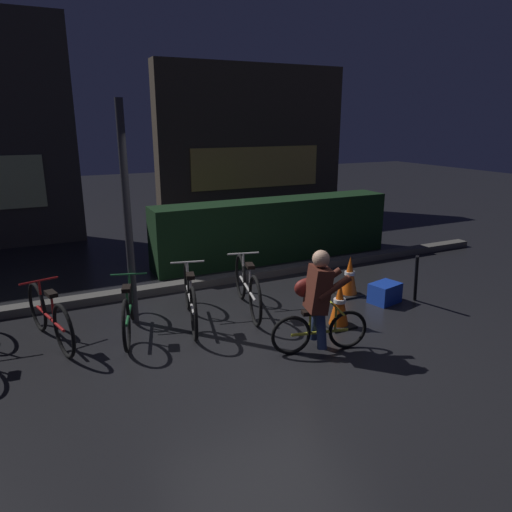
# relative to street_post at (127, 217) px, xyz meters

# --- Properties ---
(ground_plane) EXTENTS (40.00, 40.00, 0.00)m
(ground_plane) POSITION_rel_street_post_xyz_m (1.33, -1.20, -1.45)
(ground_plane) COLOR black
(sidewalk_curb) EXTENTS (12.00, 0.24, 0.12)m
(sidewalk_curb) POSITION_rel_street_post_xyz_m (1.33, 1.00, -1.39)
(sidewalk_curb) COLOR #56544F
(sidewalk_curb) RESTS_ON ground
(hedge_row) EXTENTS (4.80, 0.70, 1.18)m
(hedge_row) POSITION_rel_street_post_xyz_m (3.13, 1.90, -0.86)
(hedge_row) COLOR black
(hedge_row) RESTS_ON ground
(storefront_right) EXTENTS (5.41, 0.54, 4.09)m
(storefront_right) POSITION_rel_street_post_xyz_m (4.62, 6.00, 0.58)
(storefront_right) COLOR #42382D
(storefront_right) RESTS_ON ground
(street_post) EXTENTS (0.10, 0.10, 2.91)m
(street_post) POSITION_rel_street_post_xyz_m (0.00, 0.00, 0.00)
(street_post) COLOR #2D2D33
(street_post) RESTS_ON ground
(parked_bike_left_mid) EXTENTS (0.52, 1.58, 0.75)m
(parked_bike_left_mid) POSITION_rel_street_post_xyz_m (-1.05, -0.17, -1.11)
(parked_bike_left_mid) COLOR black
(parked_bike_left_mid) RESTS_ON ground
(parked_bike_center_left) EXTENTS (0.53, 1.53, 0.73)m
(parked_bike_center_left) POSITION_rel_street_post_xyz_m (-0.12, -0.33, -1.12)
(parked_bike_center_left) COLOR black
(parked_bike_center_left) RESTS_ON ground
(parked_bike_center_right) EXTENTS (0.51, 1.67, 0.79)m
(parked_bike_center_right) POSITION_rel_street_post_xyz_m (0.68, -0.35, -1.10)
(parked_bike_center_right) COLOR black
(parked_bike_center_right) RESTS_ON ground
(parked_bike_right_mid) EXTENTS (0.50, 1.68, 0.79)m
(parked_bike_right_mid) POSITION_rel_street_post_xyz_m (1.55, -0.29, -1.10)
(parked_bike_right_mid) COLOR black
(parked_bike_right_mid) RESTS_ON ground
(traffic_cone_near) EXTENTS (0.36, 0.36, 0.63)m
(traffic_cone_near) POSITION_rel_street_post_xyz_m (2.42, -1.30, -1.15)
(traffic_cone_near) COLOR black
(traffic_cone_near) RESTS_ON ground
(traffic_cone_far) EXTENTS (0.36, 0.36, 0.63)m
(traffic_cone_far) POSITION_rel_street_post_xyz_m (3.24, -0.41, -1.15)
(traffic_cone_far) COLOR black
(traffic_cone_far) RESTS_ON ground
(blue_crate) EXTENTS (0.50, 0.41, 0.30)m
(blue_crate) POSITION_rel_street_post_xyz_m (3.54, -0.90, -1.30)
(blue_crate) COLOR #193DB7
(blue_crate) RESTS_ON ground
(cyclist) EXTENTS (1.17, 0.60, 1.25)m
(cyclist) POSITION_rel_street_post_xyz_m (1.77, -1.76, -0.83)
(cyclist) COLOR black
(cyclist) RESTS_ON ground
(closed_umbrella) EXTENTS (0.32, 0.29, 0.80)m
(closed_umbrella) POSITION_rel_street_post_xyz_m (3.88, -1.15, -1.05)
(closed_umbrella) COLOR black
(closed_umbrella) RESTS_ON ground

